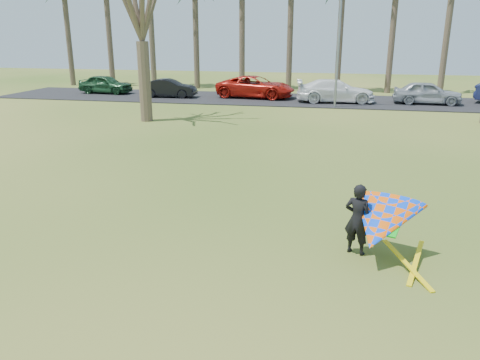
% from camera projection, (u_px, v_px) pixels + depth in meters
% --- Properties ---
extents(ground, '(100.00, 100.00, 0.00)m').
position_uv_depth(ground, '(221.00, 256.00, 10.09)').
color(ground, '#225111').
rests_on(ground, ground).
extents(parking_strip, '(46.00, 7.00, 0.06)m').
position_uv_depth(parking_strip, '(307.00, 100.00, 33.42)').
color(parking_strip, black).
rests_on(parking_strip, ground).
extents(streetlight, '(2.28, 0.18, 8.00)m').
position_uv_depth(streetlight, '(341.00, 36.00, 28.86)').
color(streetlight, gray).
rests_on(streetlight, ground).
extents(car_0, '(4.30, 1.98, 1.43)m').
position_uv_depth(car_0, '(106.00, 84.00, 36.79)').
color(car_0, '#1A4223').
rests_on(car_0, parking_strip).
extents(car_1, '(4.11, 1.67, 1.33)m').
position_uv_depth(car_1, '(169.00, 88.00, 34.56)').
color(car_1, black).
rests_on(car_1, parking_strip).
extents(car_2, '(5.96, 3.31, 1.58)m').
position_uv_depth(car_2, '(255.00, 87.00, 34.26)').
color(car_2, '#AF170E').
rests_on(car_2, parking_strip).
extents(car_3, '(5.51, 2.76, 1.54)m').
position_uv_depth(car_3, '(336.00, 91.00, 31.98)').
color(car_3, white).
rests_on(car_3, parking_strip).
extents(car_4, '(4.45, 1.91, 1.50)m').
position_uv_depth(car_4, '(427.00, 93.00, 31.22)').
color(car_4, '#999EA6').
rests_on(car_4, parking_strip).
extents(kite_flyer, '(2.13, 2.39, 2.02)m').
position_uv_depth(kite_flyer, '(379.00, 223.00, 9.68)').
color(kite_flyer, black).
rests_on(kite_flyer, ground).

